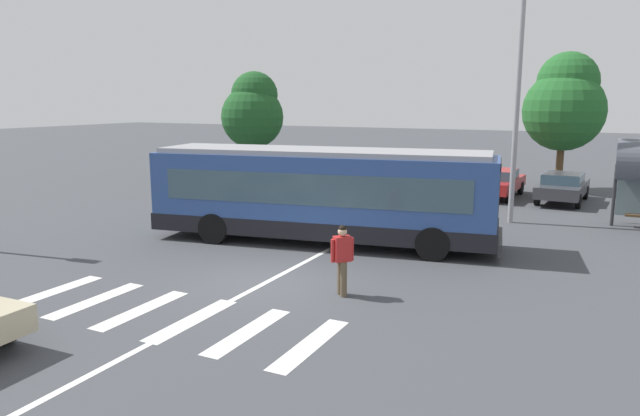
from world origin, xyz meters
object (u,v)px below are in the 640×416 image
city_transit_bus (322,195)px  background_tree_left (253,111)px  pedestrian_crossing_street (342,256)px  parked_car_champagne (446,179)px  parked_car_red (497,181)px  parked_car_charcoal (563,186)px  twin_arm_street_lamp (520,54)px  parked_car_black (390,175)px  background_tree_right (565,103)px

city_transit_bus → background_tree_left: size_ratio=1.83×
city_transit_bus → pedestrian_crossing_street: size_ratio=6.67×
city_transit_bus → parked_car_champagne: bearing=84.7°
parked_car_red → parked_car_charcoal: same height
city_transit_bus → background_tree_left: bearing=130.2°
twin_arm_street_lamp → pedestrian_crossing_street: bearing=-102.2°
pedestrian_crossing_street → parked_car_black: (-4.55, 16.19, -0.20)m
parked_car_red → parked_car_charcoal: bearing=-3.6°
background_tree_right → pedestrian_crossing_street: bearing=-99.3°
pedestrian_crossing_street → twin_arm_street_lamp: bearing=77.8°
pedestrian_crossing_street → parked_car_champagne: pedestrian_crossing_street is taller
parked_car_charcoal → twin_arm_street_lamp: twin_arm_street_lamp is taller
parked_car_red → city_transit_bus: bearing=-106.6°
city_transit_bus → parked_car_red: size_ratio=2.50×
city_transit_bus → parked_car_charcoal: size_ratio=2.49×
city_transit_bus → parked_car_red: city_transit_bus is taller
parked_car_charcoal → background_tree_left: bearing=176.2°
twin_arm_street_lamp → background_tree_left: bearing=156.8°
background_tree_right → parked_car_charcoal: bearing=-83.4°
pedestrian_crossing_street → background_tree_right: size_ratio=0.25×
parked_car_red → parked_car_charcoal: (2.93, -0.18, 0.00)m
parked_car_black → parked_car_charcoal: 8.25m
twin_arm_street_lamp → parked_car_charcoal: bearing=75.9°
background_tree_right → background_tree_left: bearing=-171.1°
background_tree_left → background_tree_right: background_tree_right is taller
background_tree_left → parked_car_red: bearing=-3.9°
twin_arm_street_lamp → background_tree_left: (-15.90, 6.82, -2.26)m
parked_car_black → pedestrian_crossing_street: bearing=-74.3°
background_tree_right → city_transit_bus: bearing=-111.3°
city_transit_bus → twin_arm_street_lamp: 9.13m
city_transit_bus → background_tree_right: (6.03, 15.49, 2.88)m
city_transit_bus → background_tree_left: (-10.85, 12.85, 2.38)m
twin_arm_street_lamp → background_tree_right: (0.98, 9.45, -1.75)m
city_transit_bus → parked_car_champagne: 11.81m
city_transit_bus → twin_arm_street_lamp: twin_arm_street_lamp is taller
parked_car_champagne → parked_car_charcoal: bearing=-0.4°
twin_arm_street_lamp → background_tree_left: size_ratio=1.65×
pedestrian_crossing_street → parked_car_champagne: bearing=95.9°
parked_car_red → twin_arm_street_lamp: size_ratio=0.45×
parked_car_champagne → background_tree_right: size_ratio=0.66×
parked_car_black → background_tree_right: background_tree_right is taller
parked_car_black → parked_car_red: same height
background_tree_right → parked_car_black: bearing=-153.9°
pedestrian_crossing_street → twin_arm_street_lamp: size_ratio=0.17×
twin_arm_street_lamp → background_tree_left: twin_arm_street_lamp is taller
parked_car_black → parked_car_champagne: (2.88, 0.07, 0.00)m
pedestrian_crossing_street → parked_car_red: pedestrian_crossing_street is taller
parked_car_champagne → background_tree_left: size_ratio=0.74×
background_tree_left → parked_car_charcoal: bearing=-3.8°
parked_car_charcoal → background_tree_right: (-0.44, 3.80, 3.70)m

